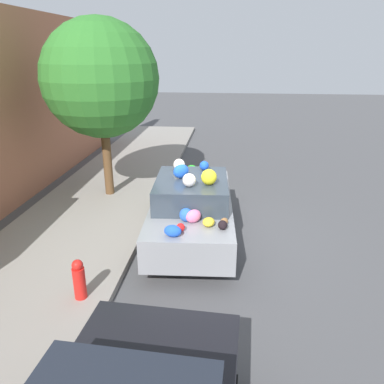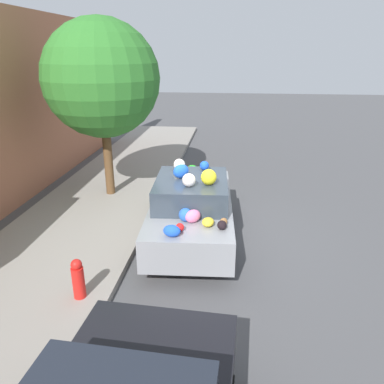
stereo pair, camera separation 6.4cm
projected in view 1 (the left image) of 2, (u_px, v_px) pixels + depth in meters
The scene contains 5 objects.
ground_plane at pixel (192, 237), 8.44m from camera, with size 60.00×60.00×0.00m, color #4C4C4F.
sidewalk_curb at pixel (77, 228), 8.67m from camera, with size 24.00×3.20×0.13m.
street_tree at pixel (101, 79), 9.51m from camera, with size 2.99×2.99×4.62m.
fire_hydrant at pixel (79, 279), 6.04m from camera, with size 0.20×0.20×0.70m.
art_car at pixel (192, 206), 8.15m from camera, with size 4.11×1.91×1.74m.
Camera 1 is at (-7.49, -0.77, 3.95)m, focal length 35.00 mm.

